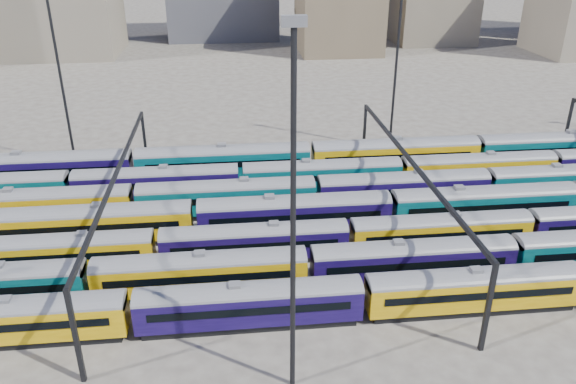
{
  "coord_description": "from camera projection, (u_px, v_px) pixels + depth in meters",
  "views": [
    {
      "loc": [
        -8.67,
        -52.46,
        29.74
      ],
      "look_at": [
        -2.46,
        3.98,
        3.0
      ],
      "focal_mm": 35.0,
      "sensor_mm": 36.0,
      "label": 1
    }
  ],
  "objects": [
    {
      "name": "mast_3",
      "position": [
        397.0,
        54.0,
        77.82
      ],
      "size": [
        1.4,
        0.5,
        25.6
      ],
      "color": "black",
      "rests_on": "ground"
    },
    {
      "name": "ground",
      "position": [
        315.0,
        232.0,
        60.7
      ],
      "size": [
        500.0,
        500.0,
        0.0
      ],
      "primitive_type": "plane",
      "color": "#433F39",
      "rests_on": "ground"
    },
    {
      "name": "mast_1",
      "position": [
        58.0,
        65.0,
        71.57
      ],
      "size": [
        1.4,
        0.5,
        25.6
      ],
      "color": "black",
      "rests_on": "ground"
    },
    {
      "name": "rake_1",
      "position": [
        201.0,
        269.0,
        49.49
      ],
      "size": [
        95.91,
        2.81,
        4.72
      ],
      "color": "black",
      "rests_on": "ground"
    },
    {
      "name": "rake_0",
      "position": [
        249.0,
        300.0,
        45.42
      ],
      "size": [
        131.93,
        2.76,
        4.63
      ],
      "color": "black",
      "rests_on": "ground"
    },
    {
      "name": "rake_2",
      "position": [
        349.0,
        233.0,
        55.44
      ],
      "size": [
        111.91,
        2.73,
        4.58
      ],
      "color": "black",
      "rests_on": "ground"
    },
    {
      "name": "rake_3",
      "position": [
        195.0,
        215.0,
        58.3
      ],
      "size": [
        125.1,
        3.05,
        5.14
      ],
      "color": "black",
      "rests_on": "ground"
    },
    {
      "name": "rake_4",
      "position": [
        316.0,
        190.0,
        64.17
      ],
      "size": [
        122.22,
        2.98,
        5.02
      ],
      "color": "black",
      "rests_on": "ground"
    },
    {
      "name": "gantry_2",
      "position": [
        410.0,
        170.0,
        58.8
      ],
      "size": [
        0.35,
        40.35,
        8.03
      ],
      "color": "black",
      "rests_on": "ground"
    },
    {
      "name": "rake_5",
      "position": [
        401.0,
        169.0,
        69.83
      ],
      "size": [
        119.31,
        2.91,
        4.89
      ],
      "color": "black",
      "rests_on": "ground"
    },
    {
      "name": "mast_2",
      "position": [
        293.0,
        211.0,
        34.47
      ],
      "size": [
        1.4,
        0.5,
        25.6
      ],
      "color": "black",
      "rests_on": "ground"
    },
    {
      "name": "gantry_1",
      "position": [
        117.0,
        183.0,
        55.83
      ],
      "size": [
        0.35,
        40.35,
        8.03
      ],
      "color": "black",
      "rests_on": "ground"
    },
    {
      "name": "rake_6",
      "position": [
        395.0,
        152.0,
        74.24
      ],
      "size": [
        158.0,
        3.3,
        5.57
      ],
      "color": "black",
      "rests_on": "ground"
    }
  ]
}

